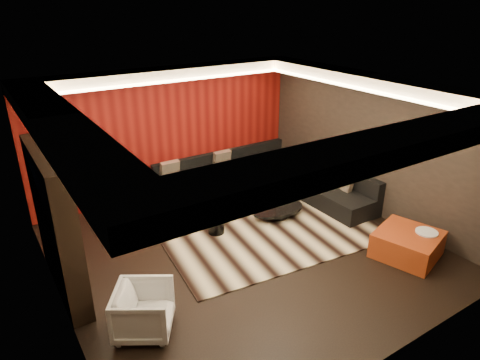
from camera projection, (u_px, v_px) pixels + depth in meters
floor at (244, 250)px, 7.53m from camera, size 6.00×6.00×0.02m
ceiling at (245, 90)px, 6.42m from camera, size 6.00×6.00×0.02m
wall_back at (168, 132)px, 9.30m from camera, size 6.00×0.02×2.80m
wall_left at (49, 226)px, 5.47m from camera, size 0.02×6.00×2.80m
wall_right at (371, 145)px, 8.48m from camera, size 0.02×6.00×2.80m
red_feature_wall at (169, 132)px, 9.26m from camera, size 5.98×0.05×2.78m
soffit_back at (170, 73)px, 8.55m from camera, size 6.00×0.60×0.22m
soffit_front at (390, 146)px, 4.38m from camera, size 6.00×0.60×0.22m
soffit_left at (57, 125)px, 5.12m from camera, size 0.60×4.80×0.22m
soffit_right at (368, 80)px, 7.81m from camera, size 0.60×4.80×0.22m
cove_back at (178, 80)px, 8.32m from camera, size 4.80×0.08×0.04m
cove_front at (364, 145)px, 4.68m from camera, size 4.80×0.08×0.04m
cove_left at (87, 128)px, 5.32m from camera, size 0.08×4.80×0.04m
cove_right at (354, 87)px, 7.68m from camera, size 0.08×4.80×0.04m
tv_surround at (56, 224)px, 6.13m from camera, size 0.30×2.00×2.20m
tv_screen at (64, 199)px, 6.07m from camera, size 0.04×1.30×0.80m
tv_shelf at (72, 245)px, 6.37m from camera, size 0.04×1.60×0.04m
rug at (265, 226)px, 8.28m from camera, size 4.30×3.41×0.02m
coffee_table at (278, 212)px, 8.60m from camera, size 1.18×1.18×0.19m
drum_stool at (216, 224)px, 7.97m from camera, size 0.38×0.38×0.36m
striped_pouf at (156, 215)px, 8.31m from camera, size 0.83×0.83×0.36m
white_side_table at (425, 243)px, 7.29m from camera, size 0.44×0.44×0.46m
orange_ottoman at (407, 244)px, 7.29m from camera, size 1.22×1.22×0.43m
armchair at (144, 310)px, 5.57m from camera, size 1.00×1.00×0.67m
sectional_sofa at (263, 180)px, 9.73m from camera, size 3.65×3.50×0.75m
throw_pillows at (243, 169)px, 9.35m from camera, size 3.08×2.81×0.50m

